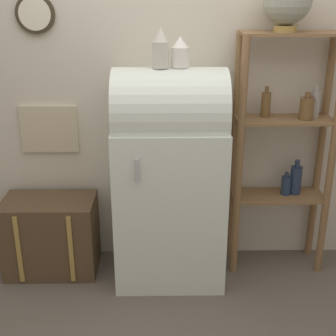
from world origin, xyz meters
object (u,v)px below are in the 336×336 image
(refrigerator, at_px, (170,175))
(vase_center, at_px, (180,53))
(globe, at_px, (288,1))
(suitcase_trunk, at_px, (51,235))
(vase_left, at_px, (161,49))

(refrigerator, relative_size, vase_center, 7.91)
(refrigerator, relative_size, globe, 4.37)
(vase_center, bearing_deg, refrigerator, -172.74)
(vase_center, bearing_deg, globe, 8.29)
(vase_center, bearing_deg, suitcase_trunk, 177.08)
(suitcase_trunk, xyz_separation_m, globe, (1.56, 0.05, 1.58))
(refrigerator, bearing_deg, vase_center, 7.26)
(globe, bearing_deg, vase_center, -171.71)
(vase_left, bearing_deg, globe, 8.41)
(suitcase_trunk, distance_m, vase_left, 1.53)
(suitcase_trunk, relative_size, vase_left, 2.67)
(globe, bearing_deg, suitcase_trunk, -178.21)
(suitcase_trunk, distance_m, globe, 2.22)
(refrigerator, xyz_separation_m, vase_center, (0.06, 0.01, 0.80))
(refrigerator, xyz_separation_m, globe, (0.72, 0.10, 1.10))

